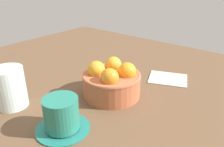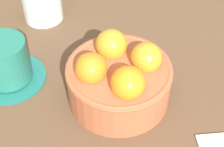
{
  "view_description": "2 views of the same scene",
  "coord_description": "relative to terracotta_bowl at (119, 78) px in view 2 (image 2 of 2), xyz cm",
  "views": [
    {
      "loc": [
        33.85,
        -41.74,
        30.84
      ],
      "look_at": [
        -0.42,
        0.68,
        6.02
      ],
      "focal_mm": 36.26,
      "sensor_mm": 36.0,
      "label": 1
    },
    {
      "loc": [
        33.45,
        8.82,
        39.79
      ],
      "look_at": [
        0.57,
        -0.87,
        5.41
      ],
      "focal_mm": 54.61,
      "sensor_mm": 36.0,
      "label": 2
    }
  ],
  "objects": [
    {
      "name": "coffee_cup",
      "position": [
        1.16,
        -17.92,
        -0.84
      ],
      "size": [
        11.55,
        11.55,
        7.48
      ],
      "color": "#1E6C63",
      "rests_on": "ground_plane"
    },
    {
      "name": "ground_plane",
      "position": [
        0.01,
        0.0,
        -5.99
      ],
      "size": [
        130.87,
        108.54,
        3.56
      ],
      "primitive_type": "cube",
      "color": "brown"
    },
    {
      "name": "terracotta_bowl",
      "position": [
        0.0,
        0.0,
        0.0
      ],
      "size": [
        15.45,
        15.45,
        9.58
      ],
      "color": "#AD5938",
      "rests_on": "ground_plane"
    }
  ]
}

